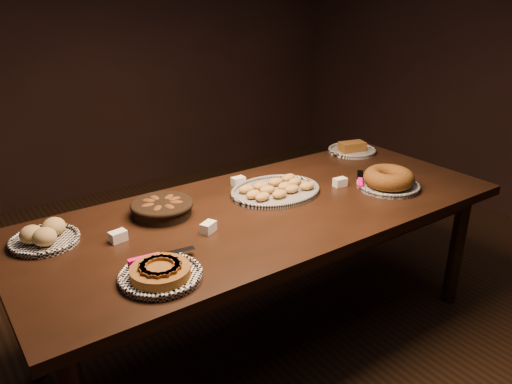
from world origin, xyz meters
TOP-DOWN VIEW (x-y plane):
  - ground at (0.00, 0.00)m, footprint 5.00×5.00m
  - buffet_table at (0.00, 0.00)m, footprint 2.40×1.00m
  - apple_tart_plate at (-0.70, -0.29)m, footprint 0.35×0.31m
  - madeleine_platter at (0.14, 0.12)m, footprint 0.49×0.39m
  - bundt_cake_plate at (0.68, -0.17)m, footprint 0.34×0.40m
  - croissant_basket at (-0.45, 0.21)m, footprint 0.36×0.36m
  - bread_roll_plate at (-0.97, 0.24)m, footprint 0.29×0.29m
  - loaf_plate at (0.96, 0.38)m, footprint 0.30×0.30m
  - tent_cards at (0.06, 0.07)m, footprint 1.63×0.45m

SIDE VIEW (x-z plane):
  - ground at x=0.00m, z-range 0.00..0.00m
  - buffet_table at x=0.00m, z-range 0.30..1.05m
  - madeleine_platter at x=0.14m, z-range 0.74..0.80m
  - loaf_plate at x=0.96m, z-range 0.74..0.81m
  - apple_tart_plate at x=-0.70m, z-range 0.74..0.80m
  - tent_cards at x=0.06m, z-range 0.75..0.79m
  - bread_roll_plate at x=-0.97m, z-range 0.74..0.83m
  - croissant_basket at x=-0.45m, z-range 0.76..0.83m
  - bundt_cake_plate at x=0.68m, z-range 0.74..0.85m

